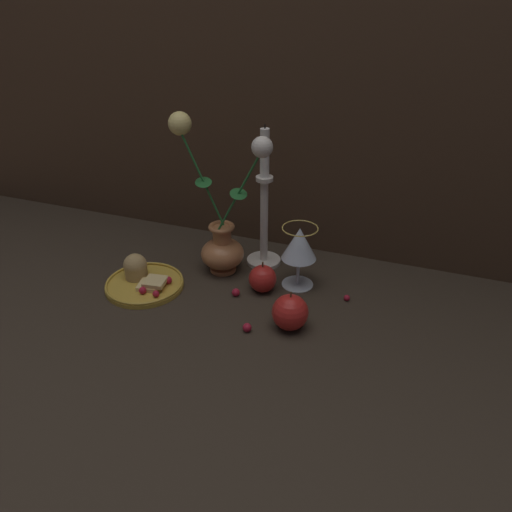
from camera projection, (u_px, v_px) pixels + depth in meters
ground_plane at (235, 293)px, 1.17m from camera, size 2.40×2.40×0.00m
wall_back at (279, 1)px, 1.11m from camera, size 2.40×0.04×1.20m
vase at (220, 229)px, 1.21m from camera, size 0.26×0.11×0.39m
plate_with_pastries at (142, 279)px, 1.19m from camera, size 0.19×0.19×0.07m
wine_glass at (299, 246)px, 1.15m from camera, size 0.08×0.08×0.15m
candlestick at (264, 217)px, 1.23m from camera, size 0.09×0.09×0.36m
apple_beside_vase at (263, 279)px, 1.17m from camera, size 0.07×0.07×0.08m
apple_near_glass at (290, 312)px, 1.04m from camera, size 0.08×0.08×0.09m
berry_near_plate at (247, 328)px, 1.04m from camera, size 0.02×0.02×0.02m
berry_front_center at (236, 292)px, 1.16m from camera, size 0.02×0.02×0.02m
berry_by_glass_stem at (347, 298)px, 1.14m from camera, size 0.01×0.01×0.01m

